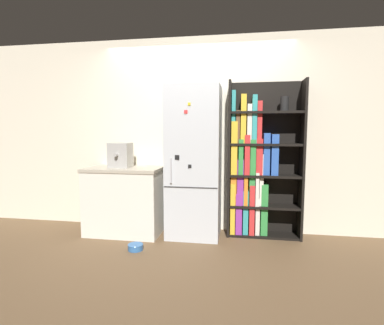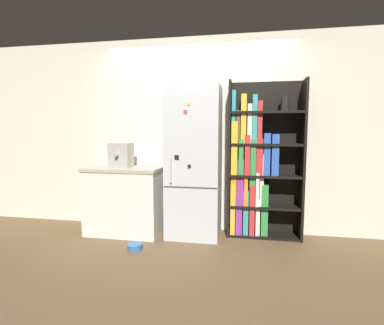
% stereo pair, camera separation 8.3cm
% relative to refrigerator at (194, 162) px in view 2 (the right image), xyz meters
% --- Properties ---
extents(ground_plane, '(16.00, 16.00, 0.00)m').
position_rel_refrigerator_xyz_m(ground_plane, '(0.00, -0.17, -0.96)').
color(ground_plane, brown).
extents(wall_back, '(8.00, 0.05, 2.60)m').
position_rel_refrigerator_xyz_m(wall_back, '(0.00, 0.30, 0.34)').
color(wall_back, beige).
rests_on(wall_back, ground_plane).
extents(refrigerator, '(0.67, 0.58, 1.92)m').
position_rel_refrigerator_xyz_m(refrigerator, '(0.00, 0.00, 0.00)').
color(refrigerator, silver).
rests_on(refrigerator, ground_plane).
extents(bookshelf, '(0.93, 0.31, 1.98)m').
position_rel_refrigerator_xyz_m(bookshelf, '(0.77, 0.15, -0.06)').
color(bookshelf, black).
rests_on(bookshelf, ground_plane).
extents(kitchen_counter, '(0.99, 0.64, 0.88)m').
position_rel_refrigerator_xyz_m(kitchen_counter, '(-0.92, -0.03, -0.52)').
color(kitchen_counter, silver).
rests_on(kitchen_counter, ground_plane).
extents(espresso_machine, '(0.27, 0.30, 0.32)m').
position_rel_refrigerator_xyz_m(espresso_machine, '(-0.97, -0.06, 0.08)').
color(espresso_machine, '#A5A39E').
rests_on(espresso_machine, kitchen_counter).
extents(pet_bowl, '(0.18, 0.18, 0.07)m').
position_rel_refrigerator_xyz_m(pet_bowl, '(-0.58, -0.60, -0.92)').
color(pet_bowl, '#3366A5').
rests_on(pet_bowl, ground_plane).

